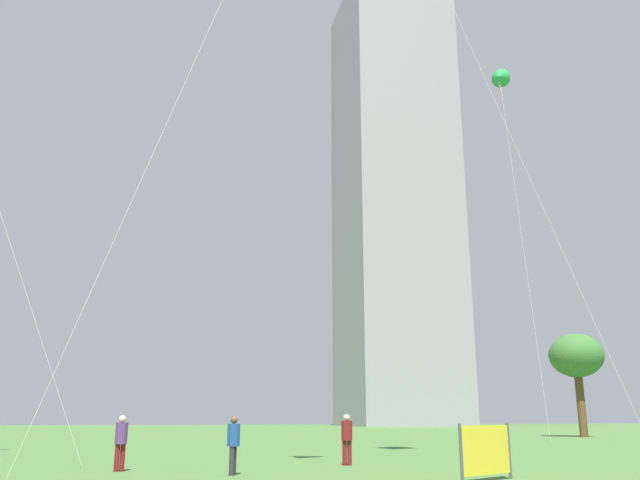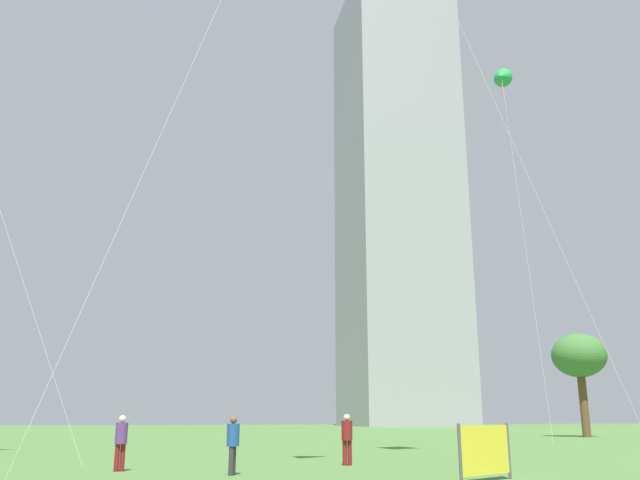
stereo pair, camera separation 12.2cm
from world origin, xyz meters
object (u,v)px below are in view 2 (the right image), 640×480
Objects in this scene: person_standing_4 at (347,436)px; park_tree_0 at (579,357)px; person_standing_1 at (121,439)px; distant_highrise_0 at (397,196)px; person_standing_0 at (233,441)px; kite_flying_0 at (502,77)px; event_banner at (485,450)px.

park_tree_0 is at bearing 56.07° from person_standing_4.
person_standing_4 is at bearing -8.86° from person_standing_1.
park_tree_0 is at bearing -97.50° from distant_highrise_0.
person_standing_0 is 0.99× the size of person_standing_1.
kite_flying_0 is at bearing 62.26° from person_standing_4.
person_standing_1 is at bearing -161.20° from person_standing_4.
kite_flying_0 is at bearing 165.66° from person_standing_0.
distant_highrise_0 reaches higher than person_standing_1.
event_banner is (5.88, -3.36, -0.17)m from person_standing_0.
event_banner is at bearing -108.13° from distant_highrise_0.
event_banner is at bearing -123.27° from kite_flying_0.
distant_highrise_0 is (47.52, 96.82, 43.54)m from person_standing_1.
distant_highrise_0 is 117.81m from event_banner.
person_standing_1 is 0.05× the size of kite_flying_0.
kite_flying_0 reaches higher than person_standing_4.
event_banner is (-26.16, -32.02, -5.61)m from park_tree_0.
person_standing_0 is 5.07m from person_standing_4.
person_standing_4 is 0.20× the size of park_tree_0.
park_tree_0 reaches higher than event_banner.
person_standing_1 is at bearing -113.60° from distant_highrise_0.
distant_highrise_0 is at bearing 76.35° from kite_flying_0.
park_tree_0 is 0.09× the size of distant_highrise_0.
person_standing_4 is at bearing -110.22° from distant_highrise_0.
park_tree_0 is at bearing 160.28° from person_standing_0.
person_standing_4 is 112.96m from distant_highrise_0.
distant_highrise_0 is (44.50, 99.00, 43.55)m from person_standing_0.
distant_highrise_0 reaches higher than kite_flying_0.
event_banner is (8.91, -5.53, -0.18)m from person_standing_1.
event_banner is at bearing -61.41° from person_standing_4.
person_standing_0 is at bearing -138.18° from park_tree_0.
kite_flying_0 is 72.15m from distant_highrise_0.
kite_flying_0 is (27.73, 29.95, 31.01)m from person_standing_0.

